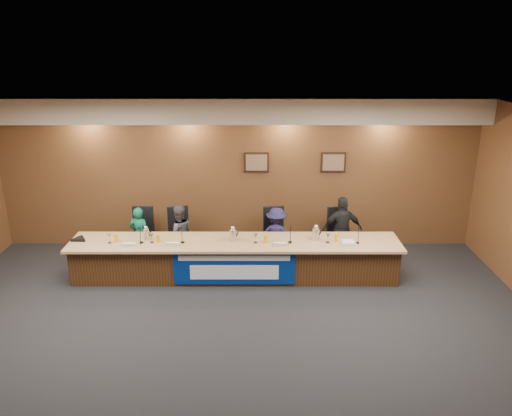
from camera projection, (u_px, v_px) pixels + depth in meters
The scene contains 40 objects.
floor at pixel (229, 352), 7.22m from camera, with size 10.00×10.00×0.00m, color black.
ceiling at pixel (224, 132), 6.18m from camera, with size 10.00×8.00×0.04m, color silver.
wall_back at pixel (237, 174), 10.48m from camera, with size 10.00×0.04×3.20m, color brown.
soffit at pixel (236, 110), 9.81m from camera, with size 10.00×0.50×0.50m, color beige.
dais_body at pixel (235, 260), 9.38m from camera, with size 6.00×0.80×0.70m, color #412410.
dais_top at pixel (235, 242), 9.21m from camera, with size 6.10×0.95×0.05m, color tan.
banner at pixel (234, 268), 8.97m from camera, with size 2.20×0.02×0.65m, color navy.
banner_text_upper at pixel (234, 258), 8.90m from camera, with size 2.00×0.01×0.10m, color silver.
banner_text_lower at pixel (234, 272), 8.99m from camera, with size 1.60×0.01×0.28m, color silver.
wall_photo_left at pixel (256, 162), 10.37m from camera, with size 0.52×0.04×0.42m, color black.
wall_photo_right at pixel (333, 162), 10.37m from camera, with size 0.52×0.04×0.42m, color black.
panelist_a at pixel (140, 235), 9.93m from camera, with size 0.42×0.28×1.17m, color #0E5744.
panelist_b at pixel (179, 234), 9.92m from camera, with size 0.58×0.45×1.20m, color #444449.
panelist_c at pixel (276, 235), 9.93m from camera, with size 0.75×0.43×1.15m, color #1C193D.
panelist_d at pixel (342, 230), 9.89m from camera, with size 0.81×0.34×1.38m, color black.
office_chair_a at pixel (141, 238), 10.06m from camera, with size 0.48×0.48×0.08m, color black.
office_chair_b at pixel (180, 238), 10.06m from camera, with size 0.48×0.48×0.08m, color black.
office_chair_c at pixel (276, 238), 10.06m from camera, with size 0.48×0.48×0.08m, color black.
office_chair_d at pixel (341, 238), 10.06m from camera, with size 0.48×0.48×0.08m, color black.
nameplate_a at pixel (128, 245), 8.93m from camera, with size 0.24×0.06×0.09m, color white.
microphone_a at pixel (141, 242), 9.12m from camera, with size 0.07×0.07×0.02m, color black.
juice_glass_a at pixel (116, 238), 9.15m from camera, with size 0.06×0.06×0.15m, color #EC9F00.
water_glass_a at pixel (109, 238), 9.09m from camera, with size 0.08×0.08×0.18m, color silver.
nameplate_b at pixel (172, 244), 8.95m from camera, with size 0.24×0.06×0.09m, color white.
microphone_b at pixel (182, 242), 9.13m from camera, with size 0.07×0.07×0.02m, color black.
juice_glass_b at pixel (158, 238), 9.15m from camera, with size 0.06×0.06×0.15m, color #EC9F00.
water_glass_b at pixel (152, 238), 9.11m from camera, with size 0.08×0.08×0.18m, color silver.
nameplate_c at pixel (281, 244), 8.95m from camera, with size 0.24×0.06×0.09m, color white.
microphone_c at pixel (290, 242), 9.13m from camera, with size 0.07×0.07×0.02m, color black.
juice_glass_c at pixel (266, 239), 9.10m from camera, with size 0.06×0.06×0.15m, color #EC9F00.
water_glass_c at pixel (256, 238), 9.10m from camera, with size 0.08×0.08×0.18m, color silver.
nameplate_d at pixel (350, 244), 8.95m from camera, with size 0.24×0.06×0.09m, color white.
microphone_d at pixel (357, 243), 9.11m from camera, with size 0.07×0.07×0.02m, color black.
juice_glass_d at pixel (336, 238), 9.16m from camera, with size 0.06×0.06×0.15m, color #EC9F00.
water_glass_d at pixel (328, 238), 9.10m from camera, with size 0.08×0.08×0.18m, color silver.
carafe_left at pixel (146, 234), 9.22m from camera, with size 0.11×0.11×0.22m, color silver.
carafe_mid at pixel (233, 235), 9.17m from camera, with size 0.13×0.13×0.23m, color silver.
carafe_right at pixel (316, 234), 9.20m from camera, with size 0.13×0.13×0.24m, color silver.
speakerphone at pixel (79, 239), 9.23m from camera, with size 0.32×0.32×0.05m, color black.
paper_stack at pixel (349, 242), 9.14m from camera, with size 0.22×0.30×0.01m, color white.
Camera 1 is at (0.40, -6.15, 4.32)m, focal length 35.00 mm.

